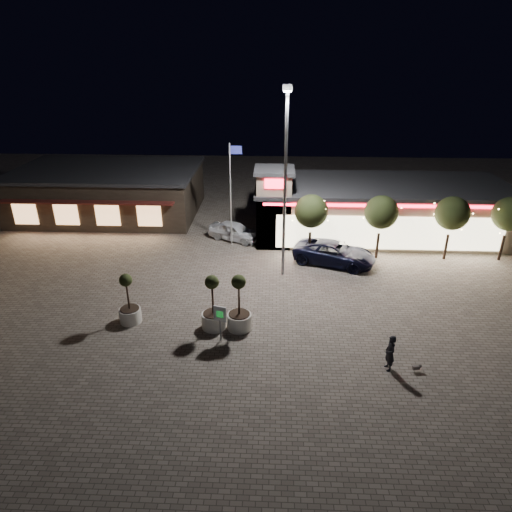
{
  "coord_description": "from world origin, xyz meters",
  "views": [
    {
      "loc": [
        1.39,
        -20.24,
        14.41
      ],
      "look_at": [
        0.24,
        6.0,
        2.26
      ],
      "focal_mm": 32.0,
      "sensor_mm": 36.0,
      "label": 1
    }
  ],
  "objects_px": {
    "planter_left": "(129,307)",
    "planter_mid": "(213,312)",
    "pickup_truck": "(334,253)",
    "pedestrian": "(390,353)",
    "valet_sign": "(220,317)",
    "white_sedan": "(235,231)"
  },
  "relations": [
    {
      "from": "planter_left",
      "to": "valet_sign",
      "type": "height_order",
      "value": "planter_left"
    },
    {
      "from": "planter_mid",
      "to": "pickup_truck",
      "type": "bearing_deg",
      "value": 48.52
    },
    {
      "from": "pedestrian",
      "to": "planter_mid",
      "type": "distance_m",
      "value": 9.55
    },
    {
      "from": "pedestrian",
      "to": "planter_left",
      "type": "relative_size",
      "value": 0.62
    },
    {
      "from": "planter_mid",
      "to": "valet_sign",
      "type": "relative_size",
      "value": 1.54
    },
    {
      "from": "pickup_truck",
      "to": "planter_left",
      "type": "distance_m",
      "value": 14.97
    },
    {
      "from": "pickup_truck",
      "to": "valet_sign",
      "type": "relative_size",
      "value": 2.75
    },
    {
      "from": "pedestrian",
      "to": "planter_left",
      "type": "bearing_deg",
      "value": -115.51
    },
    {
      "from": "pickup_truck",
      "to": "white_sedan",
      "type": "bearing_deg",
      "value": 81.48
    },
    {
      "from": "white_sedan",
      "to": "planter_left",
      "type": "xyz_separation_m",
      "value": [
        -4.91,
        -12.39,
        0.2
      ]
    },
    {
      "from": "valet_sign",
      "to": "planter_left",
      "type": "bearing_deg",
      "value": 163.1
    },
    {
      "from": "pickup_truck",
      "to": "planter_mid",
      "type": "xyz_separation_m",
      "value": [
        -7.65,
        -8.65,
        0.2
      ]
    },
    {
      "from": "planter_mid",
      "to": "valet_sign",
      "type": "bearing_deg",
      "value": -66.84
    },
    {
      "from": "planter_left",
      "to": "planter_mid",
      "type": "bearing_deg",
      "value": -4.51
    },
    {
      "from": "white_sedan",
      "to": "valet_sign",
      "type": "height_order",
      "value": "valet_sign"
    },
    {
      "from": "valet_sign",
      "to": "pedestrian",
      "type": "bearing_deg",
      "value": -13.32
    },
    {
      "from": "white_sedan",
      "to": "pedestrian",
      "type": "xyz_separation_m",
      "value": [
        8.91,
        -16.02,
        0.2
      ]
    },
    {
      "from": "pickup_truck",
      "to": "pedestrian",
      "type": "distance_m",
      "value": 11.98
    },
    {
      "from": "planter_mid",
      "to": "pedestrian",
      "type": "bearing_deg",
      "value": -19.88
    },
    {
      "from": "pedestrian",
      "to": "valet_sign",
      "type": "height_order",
      "value": "valet_sign"
    },
    {
      "from": "pickup_truck",
      "to": "valet_sign",
      "type": "distance_m",
      "value": 12.21
    },
    {
      "from": "white_sedan",
      "to": "valet_sign",
      "type": "bearing_deg",
      "value": -152.76
    }
  ]
}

